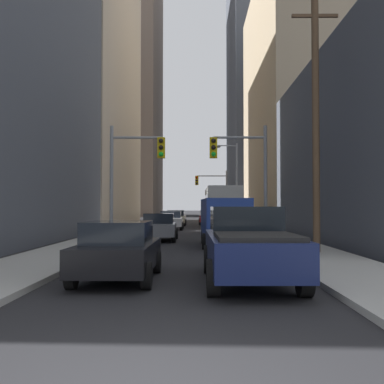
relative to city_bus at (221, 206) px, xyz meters
The scene contains 19 objects.
sidewalk_left 17.56m from the city_bus, 114.51° to the left, with size 2.89×160.00×0.15m, color #9E9E99.
sidewalk_right 16.16m from the city_bus, 81.93° to the left, with size 2.89×160.00×0.15m, color #9E9E99.
city_bus is the anchor object (origin of this frame).
pickup_truck_navy 27.18m from the city_bus, 91.64° to the right, with size 2.20×5.42×1.90m.
cargo_van_blue 16.67m from the city_bus, 92.61° to the right, with size 2.19×5.28×2.26m.
sedan_black 27.21m from the city_bus, 98.66° to the right, with size 1.95×4.22×1.52m.
sedan_grey 13.80m from the city_bus, 107.54° to the right, with size 1.95×4.23×1.52m.
sedan_white 4.44m from the city_bus, 164.96° to the right, with size 1.95×4.21×1.52m.
sedan_beige 8.07m from the city_bus, 120.75° to the left, with size 1.95×4.22×1.52m.
sedan_red 9.60m from the city_bus, 95.17° to the left, with size 1.95×4.21×1.52m.
traffic_signal_near_left 16.35m from the city_bus, 108.87° to the right, with size 2.81×0.44×6.00m.
traffic_signal_near_right 15.49m from the city_bus, 89.24° to the right, with size 2.91×0.44×6.00m.
traffic_signal_far_right 14.80m from the city_bus, 90.67° to the left, with size 3.72×0.44×6.00m.
utility_pole_right 21.35m from the city_bus, 83.05° to the right, with size 2.20×0.28×10.75m.
street_lamp_right 3.71m from the city_bus, 63.30° to the left, with size 2.07×0.32×7.50m.
building_left_mid_office 26.25m from the city_bus, 144.46° to the left, with size 16.46×26.58×31.44m, color #B7A893.
building_left_far_tower 64.12m from the city_bus, 111.69° to the left, with size 23.86×24.32×56.37m, color #66564C.
building_right_mid_block 26.12m from the city_bus, 50.30° to the left, with size 18.82×28.87×29.37m, color tan.
building_right_far_highrise 62.64m from the city_bus, 77.12° to the left, with size 15.15×26.61×62.05m, color #4C515B.
Camera 1 is at (0.40, -4.75, 1.91)m, focal length 43.56 mm.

